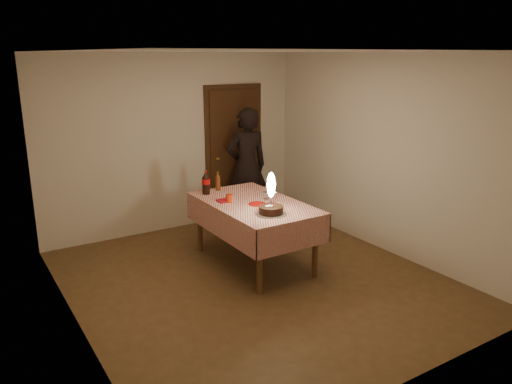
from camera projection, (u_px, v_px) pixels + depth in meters
ground at (255, 280)px, 5.87m from camera, size 4.00×4.50×0.01m
room_shell at (254, 140)px, 5.51m from camera, size 4.04×4.54×2.62m
dining_table at (254, 210)px, 6.18m from camera, size 1.02×1.72×0.81m
birthday_cake at (271, 204)px, 5.68m from camera, size 0.35×0.35×0.49m
red_plate at (257, 204)px, 6.07m from camera, size 0.22×0.22×0.01m
red_cup at (229, 198)px, 6.13m from camera, size 0.08×0.08×0.10m
clear_cup at (266, 195)px, 6.28m from camera, size 0.07×0.07×0.09m
napkin_stack at (224, 201)px, 6.18m from camera, size 0.15×0.15×0.02m
cola_bottle at (206, 183)px, 6.47m from camera, size 0.10×0.10×0.32m
amber_bottle_left at (218, 182)px, 6.66m from camera, size 0.06×0.06×0.25m
photographer at (247, 166)px, 7.66m from camera, size 0.71×0.52×1.80m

